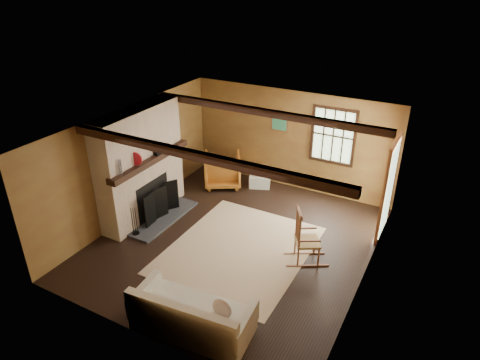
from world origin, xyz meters
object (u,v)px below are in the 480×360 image
Objects in this scene: fireplace at (142,169)px; sofa at (192,318)px; laundry_basket at (260,181)px; rocking_chair at (305,240)px; armchair at (223,170)px.

sofa is at bearing -39.96° from fireplace.
laundry_basket is at bearing 98.77° from sofa.
fireplace reaches higher than laundry_basket.
rocking_chair is at bearing -48.39° from laundry_basket.
armchair is at bearing -157.88° from laundry_basket.
sofa is (-0.86, -2.41, -0.20)m from rocking_chair.
rocking_chair is 1.23× the size of armchair.
laundry_basket is 0.57× the size of armchair.
rocking_chair is at bearing 114.94° from armchair.
laundry_basket is at bearing 11.25° from rocking_chair.
armchair is (-2.01, 4.34, 0.14)m from sofa.
armchair reaches higher than laundry_basket.
laundry_basket is at bearing 170.85° from armchair.
sofa is at bearing -76.14° from laundry_basket.
fireplace is 3.69m from rocking_chair.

